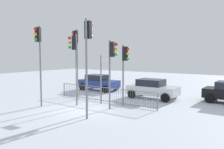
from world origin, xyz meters
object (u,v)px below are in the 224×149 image
car_blue_near (99,82)px  traffic_light_rear_left (76,49)px  traffic_light_rear_right (112,59)px  traffic_light_foreground_right (74,54)px  traffic_light_mid_right (39,48)px  direction_sign_post (102,77)px  traffic_light_mid_left (125,61)px  traffic_light_foreground_left (88,46)px  car_white_trailing (152,88)px

car_blue_near → traffic_light_rear_left: bearing=-71.9°
traffic_light_rear_right → car_blue_near: bearing=-152.2°
traffic_light_foreground_right → traffic_light_mid_right: size_ratio=0.90×
traffic_light_foreground_right → direction_sign_post: bearing=-84.8°
traffic_light_foreground_right → traffic_light_mid_left: 3.32m
traffic_light_rear_left → car_blue_near: bearing=-74.5°
traffic_light_rear_left → traffic_light_mid_right: 2.91m
traffic_light_mid_left → traffic_light_foreground_left: bearing=11.4°
traffic_light_mid_left → car_blue_near: traffic_light_mid_left is taller
traffic_light_rear_right → traffic_light_mid_right: bearing=-80.4°
direction_sign_post → car_blue_near: size_ratio=0.86×
car_blue_near → traffic_light_foreground_right: bearing=-66.3°
traffic_light_foreground_right → car_blue_near: traffic_light_foreground_right is taller
traffic_light_foreground_left → traffic_light_mid_left: 3.67m
traffic_light_foreground_left → traffic_light_mid_right: size_ratio=1.00×
traffic_light_foreground_left → direction_sign_post: size_ratio=1.56×
traffic_light_mid_right → car_white_trailing: bearing=-142.5°
traffic_light_foreground_left → traffic_light_rear_left: bearing=135.5°
traffic_light_foreground_right → traffic_light_mid_right: traffic_light_mid_right is taller
traffic_light_rear_right → traffic_light_foreground_right: (-2.61, -0.54, 0.32)m
traffic_light_rear_left → traffic_light_mid_left: (3.90, 0.42, -0.87)m
traffic_light_foreground_left → direction_sign_post: 4.04m
traffic_light_mid_right → direction_sign_post: (2.74, 2.93, -1.91)m
traffic_light_rear_right → direction_sign_post: (-1.46, 0.89, -1.24)m
traffic_light_rear_right → traffic_light_foreground_right: size_ratio=0.90×
traffic_light_foreground_left → car_blue_near: (-5.41, 7.80, -2.97)m
car_blue_near → direction_sign_post: bearing=-50.5°
traffic_light_rear_right → car_white_trailing: bearing=156.9°
traffic_light_mid_left → car_white_trailing: (0.41, 3.37, -2.12)m
direction_sign_post → car_blue_near: direction_sign_post is taller
traffic_light_rear_right → traffic_light_mid_left: (0.15, 1.25, -0.18)m
traffic_light_foreground_left → direction_sign_post: bearing=110.7°
traffic_light_rear_right → traffic_light_foreground_left: (0.10, -2.31, 0.67)m
traffic_light_foreground_left → car_blue_near: traffic_light_foreground_left is taller
traffic_light_foreground_left → direction_sign_post: traffic_light_foreground_left is taller
traffic_light_mid_right → direction_sign_post: 4.45m
direction_sign_post → car_white_trailing: (2.01, 3.73, -1.07)m
traffic_light_rear_right → traffic_light_mid_right: 4.72m
traffic_light_rear_left → direction_sign_post: size_ratio=1.57×
traffic_light_mid_left → traffic_light_mid_right: size_ratio=0.77×
traffic_light_foreground_left → traffic_light_mid_right: 4.31m
traffic_light_mid_left → direction_sign_post: bearing=-65.1°
traffic_light_rear_right → car_white_trailing: (0.56, 4.63, -2.31)m
traffic_light_mid_left → traffic_light_mid_right: traffic_light_mid_right is taller
traffic_light_rear_left → traffic_light_foreground_right: bearing=126.7°
traffic_light_mid_left → car_white_trailing: traffic_light_mid_left is taller
traffic_light_foreground_left → car_white_trailing: 7.56m
traffic_light_foreground_left → car_blue_near: size_ratio=1.34×
traffic_light_foreground_left → traffic_light_rear_right: bearing=87.3°
traffic_light_mid_left → direction_sign_post: 1.95m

